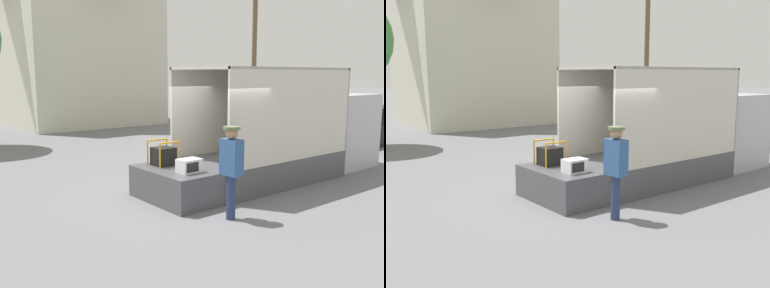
{
  "view_description": "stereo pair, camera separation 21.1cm",
  "coord_description": "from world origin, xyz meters",
  "views": [
    {
      "loc": [
        -6.12,
        -7.47,
        2.8
      ],
      "look_at": [
        -0.32,
        -0.2,
        1.28
      ],
      "focal_mm": 40.0,
      "sensor_mm": 36.0,
      "label": 1
    },
    {
      "loc": [
        -5.96,
        -7.6,
        2.8
      ],
      "look_at": [
        -0.32,
        -0.2,
        1.28
      ],
      "focal_mm": 40.0,
      "sensor_mm": 36.0,
      "label": 2
    }
  ],
  "objects": [
    {
      "name": "utility_pole",
      "position": [
        12.39,
        9.95,
        4.43
      ],
      "size": [
        1.8,
        0.28,
        8.55
      ],
      "color": "brown",
      "rests_on": "ground"
    },
    {
      "name": "house_backdrop",
      "position": [
        4.34,
        15.77,
        5.07
      ],
      "size": [
        7.81,
        6.89,
        9.95
      ],
      "color": "beige",
      "rests_on": "ground"
    },
    {
      "name": "tailgate_deck",
      "position": [
        -0.62,
        0.0,
        0.36
      ],
      "size": [
        1.23,
        2.0,
        0.73
      ],
      "primitive_type": "cube",
      "color": "#4C4C51",
      "rests_on": "ground"
    },
    {
      "name": "ground_plane",
      "position": [
        0.0,
        0.0,
        0.0
      ],
      "size": [
        160.0,
        160.0,
        0.0
      ],
      "primitive_type": "plane",
      "color": "slate"
    },
    {
      "name": "box_truck",
      "position": [
        3.84,
        -0.0,
        0.94
      ],
      "size": [
        6.44,
        2.11,
        2.96
      ],
      "color": "#B2B2B7",
      "rests_on": "ground"
    },
    {
      "name": "portable_generator",
      "position": [
        -0.6,
        0.48,
        0.94
      ],
      "size": [
        0.58,
        0.54,
        0.58
      ],
      "color": "black",
      "rests_on": "tailgate_deck"
    },
    {
      "name": "worker_person",
      "position": [
        -0.54,
        -1.69,
        1.13
      ],
      "size": [
        0.33,
        0.44,
        1.83
      ],
      "color": "navy",
      "rests_on": "ground"
    },
    {
      "name": "microwave",
      "position": [
        -0.61,
        -0.48,
        0.87
      ],
      "size": [
        0.49,
        0.36,
        0.29
      ],
      "color": "white",
      "rests_on": "tailgate_deck"
    },
    {
      "name": "pickup_truck_black",
      "position": [
        10.72,
        1.66,
        0.61
      ],
      "size": [
        5.2,
        1.98,
        1.48
      ],
      "color": "black",
      "rests_on": "ground"
    }
  ]
}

